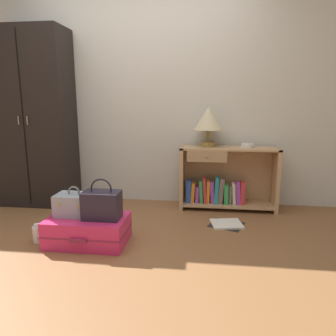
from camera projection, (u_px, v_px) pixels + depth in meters
ground_plane at (109, 255)px, 2.52m from camera, size 9.00×9.00×0.00m
back_wall at (144, 92)px, 3.71m from camera, size 6.40×0.10×2.60m
wardrobe at (35, 119)px, 3.63m from camera, size 0.84×0.47×1.98m
bookshelf at (224, 180)px, 3.57m from camera, size 1.06×0.34×0.70m
table_lamp at (208, 120)px, 3.47m from camera, size 0.32×0.32×0.43m
bowl at (247, 146)px, 3.45m from camera, size 0.14×0.14×0.04m
suitcase_large at (88, 230)px, 2.71m from camera, size 0.67×0.44×0.23m
train_case at (75, 204)px, 2.72m from camera, size 0.31×0.23×0.26m
handbag at (102, 205)px, 2.63m from camera, size 0.30×0.19×0.34m
bottle at (38, 234)px, 2.73m from camera, size 0.08×0.08×0.16m
open_book_on_floor at (226, 224)px, 3.12m from camera, size 0.38×0.36×0.02m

